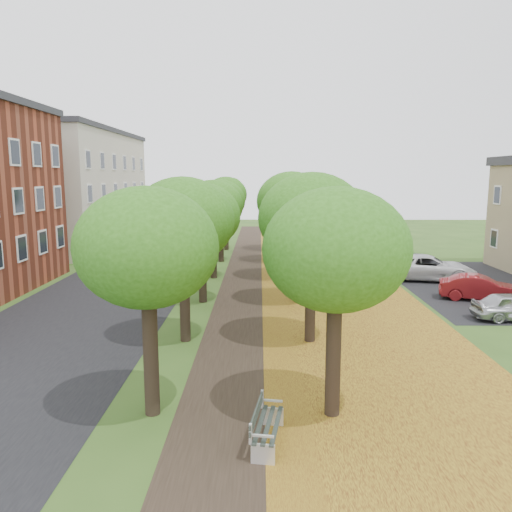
{
  "coord_description": "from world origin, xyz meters",
  "views": [
    {
      "loc": [
        0.66,
        -12.51,
        6.3
      ],
      "look_at": [
        0.49,
        11.09,
        2.5
      ],
      "focal_mm": 35.0,
      "sensor_mm": 36.0,
      "label": 1
    }
  ],
  "objects_px": {
    "car_grey": "(426,266)",
    "car_red": "(480,288)",
    "bench": "(266,425)",
    "car_white": "(429,268)"
  },
  "relations": [
    {
      "from": "bench",
      "to": "car_red",
      "type": "height_order",
      "value": "car_red"
    },
    {
      "from": "car_red",
      "to": "car_white",
      "type": "xyz_separation_m",
      "value": [
        -0.92,
        5.01,
        0.12
      ]
    },
    {
      "from": "car_grey",
      "to": "car_red",
      "type": "bearing_deg",
      "value": -161.91
    },
    {
      "from": "bench",
      "to": "car_grey",
      "type": "bearing_deg",
      "value": -18.79
    },
    {
      "from": "car_red",
      "to": "car_grey",
      "type": "distance_m",
      "value": 5.7
    },
    {
      "from": "car_white",
      "to": "car_red",
      "type": "bearing_deg",
      "value": -157.66
    },
    {
      "from": "car_grey",
      "to": "bench",
      "type": "bearing_deg",
      "value": 161.28
    },
    {
      "from": "car_red",
      "to": "bench",
      "type": "bearing_deg",
      "value": 159.27
    },
    {
      "from": "car_grey",
      "to": "car_white",
      "type": "distance_m",
      "value": 0.61
    },
    {
      "from": "car_red",
      "to": "car_grey",
      "type": "bearing_deg",
      "value": 27.12
    }
  ]
}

